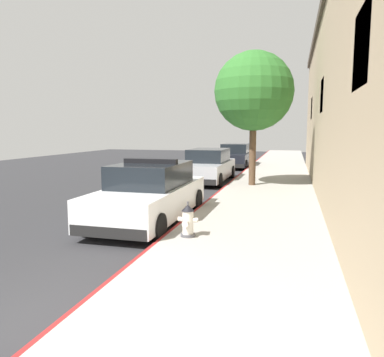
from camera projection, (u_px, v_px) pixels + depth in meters
ground_plane at (117, 193)px, 15.26m from camera, size 31.97×60.00×0.20m
sidewalk_pavement at (267, 195)px, 13.68m from camera, size 3.45×60.00×0.16m
curb_painted_edge at (219, 193)px, 14.14m from camera, size 0.08×60.00×0.16m
police_cruiser at (150, 194)px, 10.06m from camera, size 1.94×4.84×1.68m
parked_car_silver_ahead at (208, 166)px, 17.74m from camera, size 1.94×4.84×1.56m
parked_car_dark_far at (236, 156)px, 24.69m from camera, size 1.94×4.84×1.56m
fire_hydrant at (188, 221)px, 8.03m from camera, size 0.44×0.40×0.76m
street_tree at (254, 92)px, 15.21m from camera, size 3.22×3.22×5.46m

